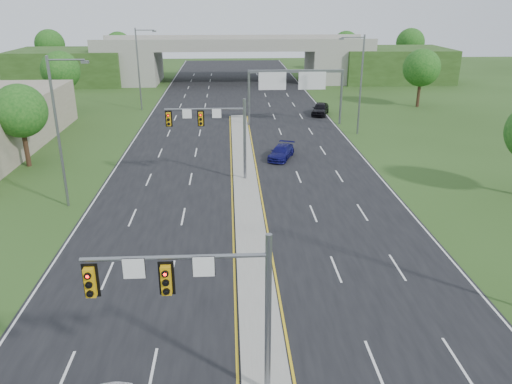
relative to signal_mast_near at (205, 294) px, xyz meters
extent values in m
cube|color=black|center=(2.26, 35.07, -4.72)|extent=(24.00, 160.00, 0.02)
cube|color=gray|center=(2.26, 23.07, -4.63)|extent=(2.00, 54.00, 0.16)
cube|color=gold|center=(1.11, 23.07, -4.70)|extent=(0.12, 54.00, 0.01)
cube|color=gold|center=(3.41, 23.07, -4.70)|extent=(0.12, 54.00, 0.01)
cube|color=silver|center=(-9.54, 35.07, -4.70)|extent=(0.12, 160.00, 0.01)
cube|color=silver|center=(14.06, 35.07, -4.70)|extent=(0.12, 160.00, 0.01)
cylinder|color=slate|center=(2.26, 0.07, -1.23)|extent=(0.24, 0.24, 7.00)
cylinder|color=slate|center=(-0.99, 0.07, 1.47)|extent=(6.50, 0.16, 0.16)
cube|color=#D69B0D|center=(-1.31, -0.18, 0.72)|extent=(0.35, 0.25, 1.10)
cube|color=#D69B0D|center=(-3.91, -0.18, 0.72)|extent=(0.35, 0.25, 1.10)
cube|color=black|center=(-1.31, -0.04, 0.72)|extent=(0.55, 0.04, 1.30)
cube|color=black|center=(-3.91, -0.04, 0.72)|extent=(0.55, 0.04, 1.30)
sphere|color=#FF0C05|center=(-1.31, -0.31, 1.07)|extent=(0.20, 0.20, 0.20)
sphere|color=#FF0C05|center=(-3.91, -0.31, 1.07)|extent=(0.20, 0.20, 0.20)
cube|color=white|center=(-2.42, -0.03, 1.12)|extent=(0.75, 0.04, 0.75)
cube|color=white|center=(-0.01, -0.03, 1.12)|extent=(0.75, 0.04, 0.75)
cylinder|color=slate|center=(2.26, 25.07, -1.23)|extent=(0.24, 0.24, 7.00)
cylinder|color=slate|center=(-0.99, 25.07, 1.47)|extent=(6.50, 0.16, 0.16)
cube|color=#D69B0D|center=(-1.31, 24.82, 0.72)|extent=(0.35, 0.25, 1.10)
cube|color=#D69B0D|center=(-3.91, 24.82, 0.72)|extent=(0.35, 0.25, 1.10)
cube|color=black|center=(-1.31, 24.96, 0.72)|extent=(0.55, 0.04, 1.30)
cube|color=black|center=(-3.91, 24.96, 0.72)|extent=(0.55, 0.04, 1.30)
sphere|color=#FF0C05|center=(-1.31, 24.69, 1.07)|extent=(0.20, 0.20, 0.20)
sphere|color=#FF0C05|center=(-3.91, 24.69, 1.07)|extent=(0.20, 0.20, 0.20)
cube|color=white|center=(-2.42, 24.97, 1.12)|extent=(0.75, 0.04, 0.75)
cube|color=white|center=(-0.01, 24.97, 1.12)|extent=(0.75, 0.04, 0.75)
cylinder|color=slate|center=(3.46, 45.07, -1.43)|extent=(0.28, 0.28, 6.60)
cylinder|color=slate|center=(14.76, 45.07, -1.43)|extent=(0.28, 0.28, 6.60)
cube|color=slate|center=(9.11, 45.07, 1.77)|extent=(11.50, 0.35, 0.35)
cube|color=#0C561F|center=(6.26, 44.87, 0.67)|extent=(3.20, 0.08, 2.00)
cube|color=#0C561F|center=(11.06, 44.87, 0.67)|extent=(3.20, 0.08, 2.00)
cube|color=silver|center=(6.26, 44.82, 0.67)|extent=(3.30, 0.03, 2.10)
cube|color=silver|center=(11.06, 44.82, 0.67)|extent=(3.30, 0.03, 2.10)
cube|color=gray|center=(-14.74, 80.07, -1.73)|extent=(6.00, 12.00, 6.00)
cube|color=gray|center=(19.26, 80.07, -1.73)|extent=(6.00, 12.00, 6.00)
cube|color=#284318|center=(-27.74, 80.07, -1.73)|extent=(20.00, 14.00, 6.00)
cube|color=#284318|center=(32.26, 80.07, -1.73)|extent=(20.00, 14.00, 6.00)
cube|color=gray|center=(2.26, 80.07, 1.87)|extent=(50.00, 12.00, 1.20)
cube|color=gray|center=(2.26, 74.27, 2.92)|extent=(50.00, 0.40, 0.90)
cube|color=gray|center=(2.26, 85.87, 2.92)|extent=(50.00, 0.40, 0.90)
cylinder|color=slate|center=(-11.24, 20.07, 0.77)|extent=(0.20, 0.20, 11.00)
cylinder|color=slate|center=(-9.99, 20.07, 5.97)|extent=(2.50, 0.12, 0.12)
cube|color=slate|center=(-8.74, 20.07, 5.82)|extent=(0.50, 0.25, 0.18)
cylinder|color=slate|center=(-11.24, 55.07, 0.77)|extent=(0.20, 0.20, 11.00)
cylinder|color=slate|center=(-9.99, 55.07, 5.97)|extent=(2.50, 0.12, 0.12)
cube|color=slate|center=(-8.74, 55.07, 5.82)|extent=(0.50, 0.25, 0.18)
cylinder|color=slate|center=(15.76, 40.07, 0.77)|extent=(0.20, 0.20, 11.00)
cylinder|color=slate|center=(14.51, 40.07, 5.97)|extent=(2.50, 0.12, 0.12)
cube|color=slate|center=(13.26, 40.07, 5.82)|extent=(0.50, 0.25, 0.18)
cylinder|color=#382316|center=(-17.74, 30.07, -2.73)|extent=(0.44, 0.44, 4.00)
sphere|color=#134612|center=(-17.74, 30.07, 0.47)|extent=(4.80, 4.80, 4.80)
cylinder|color=#382316|center=(-21.74, 55.07, -2.60)|extent=(0.44, 0.44, 4.25)
sphere|color=#134612|center=(-21.74, 55.07, 0.80)|extent=(5.20, 5.20, 5.20)
cylinder|color=#382316|center=(28.26, 55.07, -2.60)|extent=(0.44, 0.44, 4.25)
sphere|color=#134612|center=(28.26, 55.07, 0.80)|extent=(5.20, 5.20, 5.20)
cylinder|color=#382316|center=(-35.74, 94.07, -2.48)|extent=(0.44, 0.44, 4.50)
sphere|color=#134612|center=(-35.74, 94.07, 1.12)|extent=(6.00, 6.00, 6.00)
cylinder|color=#382316|center=(-21.74, 94.07, -2.60)|extent=(0.44, 0.44, 4.25)
sphere|color=#134612|center=(-21.74, 94.07, 0.80)|extent=(5.60, 5.60, 5.60)
cylinder|color=#382316|center=(26.26, 94.07, -2.60)|extent=(0.44, 0.44, 4.25)
sphere|color=#134612|center=(26.26, 94.07, 0.80)|extent=(5.60, 5.60, 5.60)
cylinder|color=#382316|center=(40.26, 94.07, -2.48)|extent=(0.44, 0.44, 4.50)
sphere|color=#134612|center=(40.26, 94.07, 1.12)|extent=(6.00, 6.00, 6.00)
imported|color=#0D0D52|center=(6.00, 31.05, -4.07)|extent=(3.29, 4.76, 1.28)
imported|color=black|center=(13.26, 50.45, -3.89)|extent=(3.30, 5.12, 1.62)
camera|label=1|loc=(0.96, -15.31, 9.81)|focal=35.00mm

